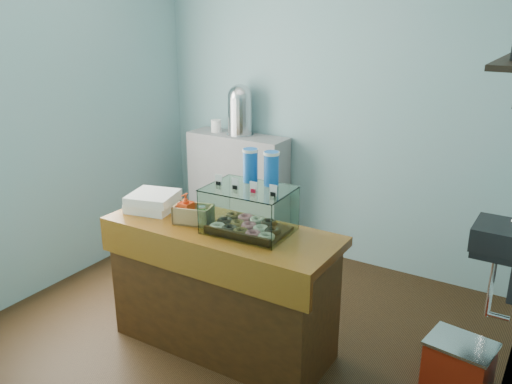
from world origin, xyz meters
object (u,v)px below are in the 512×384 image
Objects in this scene: counter at (222,287)px; coffee_urn at (240,109)px; display_case at (251,206)px; red_cooler at (458,366)px.

coffee_urn is (-0.88, 1.59, 0.90)m from counter.
display_case is at bearing -54.76° from coffee_urn.
display_case is at bearing 20.27° from counter.
counter is 3.31× the size of coffee_urn.
display_case is (0.19, 0.07, 0.61)m from counter.
red_cooler is (2.39, -1.22, -1.18)m from coffee_urn.
display_case is at bearing -159.01° from red_cooler.
counter is 2.03m from coffee_urn.
display_case is 1.88m from coffee_urn.
coffee_urn reaches higher than display_case.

